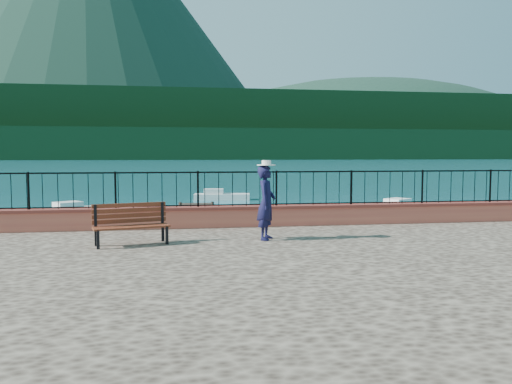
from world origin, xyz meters
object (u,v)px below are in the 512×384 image
object	(u,v)px
boat_2	(403,205)
boat_3	(78,208)
person	(266,203)
park_bench	(131,232)
boat_4	(222,194)
boat_0	(118,225)
boat_1	(313,217)

from	to	relation	value
boat_2	boat_3	distance (m)	17.67
person	boat_2	bearing A→B (deg)	-12.85
park_bench	boat_4	xyz separation A→B (m)	(4.16, 23.78, -1.08)
boat_0	boat_3	distance (m)	7.26
park_bench	boat_3	xyz separation A→B (m)	(-4.12, 15.74, -1.08)
boat_2	boat_1	bearing A→B (deg)	-176.06
boat_0	boat_1	xyz separation A→B (m)	(8.34, 1.10, 0.00)
park_bench	boat_0	bearing A→B (deg)	83.61
boat_1	boat_3	bearing A→B (deg)	155.26
park_bench	boat_4	bearing A→B (deg)	65.39
boat_2	boat_4	distance (m)	12.94
park_bench	person	size ratio (longest dim) A/B	0.98
boat_0	boat_2	size ratio (longest dim) A/B	0.94
boat_1	boat_3	size ratio (longest dim) A/B	0.93
park_bench	boat_4	distance (m)	24.16
person	boat_1	distance (m)	10.80
boat_0	boat_2	world-z (taller)	same
boat_1	boat_3	world-z (taller)	same
boat_4	boat_1	bearing A→B (deg)	-70.80
boat_2	boat_4	bearing A→B (deg)	104.55
boat_1	boat_2	world-z (taller)	same
boat_0	boat_3	xyz separation A→B (m)	(-2.80, 6.69, 0.00)
boat_1	boat_2	xyz separation A→B (m)	(6.52, 4.70, 0.00)
boat_2	boat_3	world-z (taller)	same
boat_2	boat_4	xyz separation A→B (m)	(-9.38, 8.92, 0.00)
park_bench	boat_1	distance (m)	12.39
person	boat_2	size ratio (longest dim) A/B	0.49
boat_1	boat_4	xyz separation A→B (m)	(-2.86, 13.62, 0.00)
boat_3	boat_4	bearing A→B (deg)	8.59
person	boat_0	world-z (taller)	person
boat_2	person	bearing A→B (deg)	-157.34
boat_2	boat_4	world-z (taller)	same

